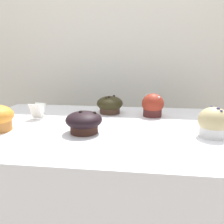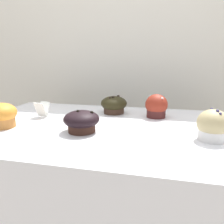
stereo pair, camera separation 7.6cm
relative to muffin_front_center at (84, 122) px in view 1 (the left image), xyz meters
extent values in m
cube|color=beige|center=(0.04, 0.69, -0.05)|extent=(3.20, 0.10, 1.80)
cylinder|color=#371E17|center=(0.00, 0.00, -0.01)|extent=(0.09, 0.09, 0.04)
ellipsoid|color=black|center=(0.00, 0.00, 0.01)|extent=(0.11, 0.11, 0.05)
sphere|color=black|center=(0.03, 0.00, 0.03)|extent=(0.01, 0.01, 0.01)
sphere|color=black|center=(-0.01, -0.01, 0.03)|extent=(0.01, 0.01, 0.01)
cylinder|color=silver|center=(0.38, 0.01, -0.01)|extent=(0.07, 0.07, 0.05)
ellipsoid|color=tan|center=(0.38, 0.01, 0.02)|extent=(0.09, 0.09, 0.08)
sphere|color=navy|center=(0.40, -0.01, 0.05)|extent=(0.01, 0.01, 0.01)
sphere|color=navy|center=(0.38, 0.03, 0.05)|extent=(0.01, 0.01, 0.01)
sphere|color=navy|center=(0.39, 0.00, 0.05)|extent=(0.01, 0.01, 0.01)
cylinder|color=#402A1F|center=(0.05, 0.27, -0.01)|extent=(0.09, 0.09, 0.04)
ellipsoid|color=black|center=(0.05, 0.27, 0.01)|extent=(0.11, 0.11, 0.06)
sphere|color=black|center=(0.04, 0.25, 0.04)|extent=(0.01, 0.01, 0.01)
sphere|color=black|center=(0.06, 0.28, 0.04)|extent=(0.01, 0.01, 0.01)
sphere|color=black|center=(0.03, 0.24, 0.03)|extent=(0.01, 0.01, 0.01)
cylinder|color=#4B1F1D|center=(0.22, 0.24, -0.01)|extent=(0.07, 0.07, 0.05)
ellipsoid|color=maroon|center=(0.22, 0.24, 0.02)|extent=(0.09, 0.09, 0.08)
sphere|color=white|center=(0.20, 0.25, 0.05)|extent=(0.01, 0.01, 0.01)
sphere|color=white|center=(0.24, 0.22, 0.05)|extent=(0.01, 0.01, 0.01)
cube|color=white|center=(-0.22, 0.15, 0.00)|extent=(0.05, 0.04, 0.06)
cube|color=silver|center=(-0.22, 0.13, 0.00)|extent=(0.05, 0.04, 0.06)
camera|label=1|loc=(0.17, -0.63, 0.18)|focal=35.00mm
camera|label=2|loc=(0.24, -0.62, 0.18)|focal=35.00mm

